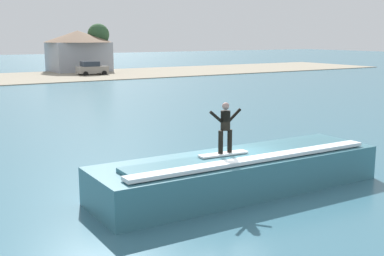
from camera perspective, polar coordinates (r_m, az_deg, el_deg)
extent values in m
plane|color=#376779|center=(17.36, 4.44, -7.14)|extent=(260.00, 260.00, 0.00)
cube|color=#386D7C|center=(17.25, 5.49, -5.16)|extent=(10.42, 2.88, 1.22)
cube|color=#386D7C|center=(16.80, 6.26, -3.21)|extent=(8.85, 1.30, 0.14)
cube|color=white|center=(16.35, 7.50, -3.52)|extent=(9.37, 0.52, 0.12)
cube|color=white|center=(16.52, 3.61, -2.98)|extent=(1.77, 0.47, 0.06)
cube|color=black|center=(16.52, 3.61, -2.89)|extent=(1.61, 0.14, 0.01)
cylinder|color=black|center=(16.35, 3.30, -1.63)|extent=(0.16, 0.16, 0.77)
cylinder|color=black|center=(16.56, 4.34, -1.48)|extent=(0.16, 0.16, 0.77)
cylinder|color=black|center=(16.32, 3.85, 0.88)|extent=(0.32, 0.32, 0.64)
sphere|color=tan|center=(16.25, 3.87, 2.52)|extent=(0.24, 0.24, 0.24)
cylinder|color=black|center=(16.09, 2.77, 1.29)|extent=(0.49, 0.10, 0.42)
cylinder|color=black|center=(16.51, 4.92, 1.50)|extent=(0.49, 0.10, 0.42)
cube|color=gray|center=(67.90, -11.34, 6.57)|extent=(3.97, 1.91, 0.90)
cube|color=#262D38|center=(67.75, -11.61, 7.21)|extent=(2.18, 1.72, 0.64)
cylinder|color=black|center=(69.32, -10.61, 6.30)|extent=(0.64, 0.22, 0.64)
cylinder|color=black|center=(67.44, -10.00, 6.21)|extent=(0.64, 0.22, 0.64)
cylinder|color=black|center=(68.45, -12.64, 6.18)|extent=(0.64, 0.22, 0.64)
cylinder|color=black|center=(66.55, -12.08, 6.08)|extent=(0.64, 0.22, 0.64)
cube|color=#9EA3AD|center=(75.52, -12.86, 7.94)|extent=(7.97, 7.16, 4.27)
cone|color=brown|center=(75.46, -12.95, 10.19)|extent=(9.88, 9.88, 1.68)
cylinder|color=brown|center=(76.42, -10.59, 8.10)|extent=(0.38, 0.38, 4.40)
sphere|color=#2F5330|center=(76.36, -10.67, 10.47)|extent=(3.22, 3.22, 3.22)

